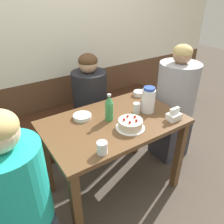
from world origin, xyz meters
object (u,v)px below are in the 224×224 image
Objects in this scene: soju_bottle at (109,108)px; person_pale_blue_shirt at (90,108)px; bowl_rice_small at (139,93)px; glass_water_tall at (102,148)px; birthday_cake at (130,124)px; bowl_soup_white at (82,117)px; water_pitcher at (148,100)px; napkin_holder at (174,116)px; person_grey_tee at (19,201)px; glass_tumbler_short at (137,108)px; person_teal_shirt at (174,105)px; bench_seat at (74,128)px.

soju_bottle is 0.67m from person_pale_blue_shirt.
soju_bottle is at bearing -156.23° from bowl_rice_small.
bowl_rice_small is 0.94m from glass_water_tall.
birthday_cake is 0.41m from bowl_soup_white.
water_pitcher reaches higher than napkin_holder.
glass_tumbler_short is at bearing 11.23° from person_grey_tee.
bowl_soup_white is at bearing -5.50° from person_teal_shirt.
glass_water_tall is 1.17m from person_teal_shirt.
birthday_cake reaches higher than bench_seat.
glass_tumbler_short is at bearing -22.28° from bowl_soup_white.
bowl_rice_small is at bearing 6.94° from bowl_soup_white.
glass_tumbler_short is 1.09m from person_grey_tee.
person_teal_shirt reaches higher than glass_tumbler_short.
person_pale_blue_shirt reaches higher than glass_tumbler_short.
glass_tumbler_short is at bearing 39.05° from birthday_cake.
napkin_holder is 1.24m from person_grey_tee.
glass_water_tall is (-0.76, -0.54, 0.02)m from bowl_rice_small.
birthday_cake is 0.25m from glass_tumbler_short.
water_pitcher is 1.93× the size of bowl_rice_small.
soju_bottle reaches higher than glass_water_tall.
soju_bottle is at bearing 17.13° from person_grey_tee.
bench_seat is 1.14m from birthday_cake.
person_pale_blue_shirt reaches higher than bench_seat.
glass_tumbler_short is 0.08× the size of person_pale_blue_shirt.
water_pitcher is 2.64× the size of glass_water_tall.
bowl_rice_small is 1.37× the size of glass_water_tall.
glass_water_tall is (-0.69, -0.03, 0.00)m from napkin_holder.
glass_water_tall is at bearing -144.77° from bowl_rice_small.
soju_bottle reaches higher than bench_seat.
person_grey_tee is at bearing 9.95° from person_teal_shirt.
bench_seat is 1.29m from napkin_holder.
soju_bottle is 0.88m from person_grey_tee.
person_teal_shirt reaches higher than person_pale_blue_shirt.
bench_seat is at bearing 92.57° from birthday_cake.
bench_seat is 26.81× the size of glass_tumbler_short.
bowl_rice_small is 0.35m from glass_tumbler_short.
birthday_cake is 0.19× the size of person_pale_blue_shirt.
glass_tumbler_short is (-0.17, 0.25, 0.01)m from napkin_holder.
glass_tumbler_short is (0.24, -0.83, 0.57)m from bench_seat.
glass_tumbler_short is 0.61m from person_teal_shirt.
birthday_cake is 0.32m from water_pitcher.
glass_tumbler_short is 0.67m from person_pale_blue_shirt.
glass_water_tall is (-0.61, -0.25, -0.07)m from water_pitcher.
person_teal_shirt is (0.58, 0.08, -0.18)m from glass_tumbler_short.
person_grey_tee is at bearing -162.87° from soju_bottle.
bench_seat is 0.87m from bowl_soup_white.
birthday_cake is 1.00× the size of water_pitcher.
bench_seat is 15.68× the size of bowl_soup_white.
napkin_holder reaches higher than bowl_rice_small.
water_pitcher is 1.19m from person_grey_tee.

